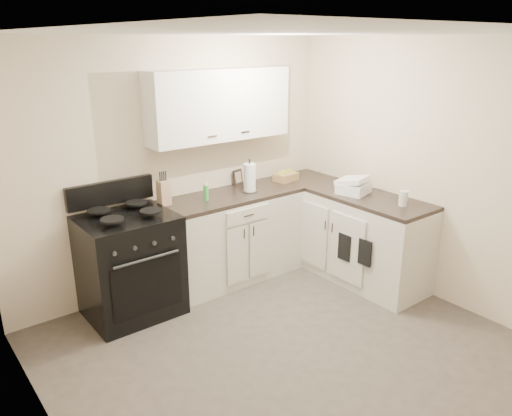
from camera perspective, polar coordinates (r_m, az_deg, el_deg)
floor at (r=4.27m, az=4.46°, el=-16.51°), size 3.60×3.60×0.00m
ceiling at (r=3.49m, az=5.54°, el=19.32°), size 3.60×3.60×0.00m
wall_back at (r=5.10m, az=-8.93°, el=4.79°), size 3.60×0.00×3.60m
wall_right at (r=5.05m, az=20.17°, el=3.70°), size 0.00×3.60×3.60m
wall_left at (r=2.88m, az=-22.71°, el=-7.66°), size 0.00×3.60×3.60m
base_cabinets_back at (r=5.32m, az=-2.91°, el=-3.49°), size 1.55×0.60×0.90m
base_cabinets_right at (r=5.54m, az=10.18°, el=-2.86°), size 0.60×1.90×0.90m
countertop_back at (r=5.16m, az=-2.99°, el=1.35°), size 1.55×0.60×0.04m
countertop_right at (r=5.39m, az=10.47°, el=1.80°), size 0.60×1.90×0.04m
upper_cabinets at (r=5.09m, az=-4.16°, el=11.68°), size 1.55×0.30×0.70m
stove at (r=4.78m, az=-14.23°, el=-6.60°), size 0.83×0.71×1.00m
knife_block at (r=4.87m, az=-10.49°, el=1.72°), size 0.12×0.11×0.24m
paper_towel at (r=5.20m, az=-0.73°, el=3.46°), size 0.16×0.16×0.30m
soap_bottle at (r=4.96m, az=-5.74°, el=1.73°), size 0.07×0.07×0.16m
picture_frame at (r=5.50m, az=-2.09°, el=3.56°), size 0.14×0.07×0.17m
wicker_basket at (r=5.66m, az=3.42°, el=3.57°), size 0.28×0.20×0.09m
countertop_grill at (r=5.28m, az=11.09°, el=2.26°), size 0.36×0.35×0.11m
glass_jar at (r=4.99m, az=16.50°, el=1.07°), size 0.10×0.10×0.14m
oven_mitt_near at (r=4.97m, az=12.33°, el=-5.01°), size 0.02×0.15×0.26m
oven_mitt_far at (r=5.14m, az=10.09°, el=-4.45°), size 0.02×0.16×0.28m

